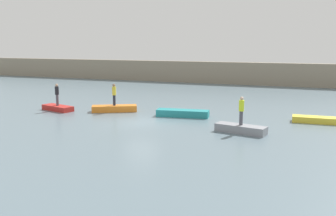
# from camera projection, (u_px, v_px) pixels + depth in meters

# --- Properties ---
(ground_plane) EXTENTS (120.00, 120.00, 0.00)m
(ground_plane) POSITION_uv_depth(u_px,v_px,m) (141.00, 122.00, 26.64)
(ground_plane) COLOR slate
(embankment_wall) EXTENTS (80.00, 1.20, 2.99)m
(embankment_wall) POSITION_uv_depth(u_px,v_px,m) (226.00, 73.00, 51.47)
(embankment_wall) COLOR gray
(embankment_wall) RESTS_ON ground_plane
(rowboat_red) EXTENTS (3.16, 1.84, 0.42)m
(rowboat_red) POSITION_uv_depth(u_px,v_px,m) (58.00, 108.00, 31.25)
(rowboat_red) COLOR red
(rowboat_red) RESTS_ON ground_plane
(rowboat_orange) EXTENTS (3.72, 2.66, 0.51)m
(rowboat_orange) POSITION_uv_depth(u_px,v_px,m) (114.00, 108.00, 30.78)
(rowboat_orange) COLOR orange
(rowboat_orange) RESTS_ON ground_plane
(rowboat_teal) EXTENTS (4.09, 1.58, 0.53)m
(rowboat_teal) POSITION_uv_depth(u_px,v_px,m) (183.00, 113.00, 28.65)
(rowboat_teal) COLOR teal
(rowboat_teal) RESTS_ON ground_plane
(rowboat_grey) EXTENTS (3.33, 1.60, 0.51)m
(rowboat_grey) POSITION_uv_depth(u_px,v_px,m) (241.00, 129.00, 23.50)
(rowboat_grey) COLOR gray
(rowboat_grey) RESTS_ON ground_plane
(rowboat_yellow) EXTENTS (3.03, 1.17, 0.43)m
(rowboat_yellow) POSITION_uv_depth(u_px,v_px,m) (314.00, 120.00, 26.50)
(rowboat_yellow) COLOR gold
(rowboat_yellow) RESTS_ON ground_plane
(person_dark_shirt) EXTENTS (0.32, 0.32, 1.82)m
(person_dark_shirt) POSITION_uv_depth(u_px,v_px,m) (57.00, 93.00, 31.04)
(person_dark_shirt) COLOR #4C4C56
(person_dark_shirt) RESTS_ON rowboat_red
(person_hiviz_shirt) EXTENTS (0.32, 0.32, 1.79)m
(person_hiviz_shirt) POSITION_uv_depth(u_px,v_px,m) (241.00, 109.00, 23.28)
(person_hiviz_shirt) COLOR #4C4C56
(person_hiviz_shirt) RESTS_ON rowboat_grey
(person_yellow_shirt) EXTENTS (0.32, 0.32, 1.78)m
(person_yellow_shirt) POSITION_uv_depth(u_px,v_px,m) (114.00, 93.00, 30.57)
(person_yellow_shirt) COLOR #232838
(person_yellow_shirt) RESTS_ON rowboat_orange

